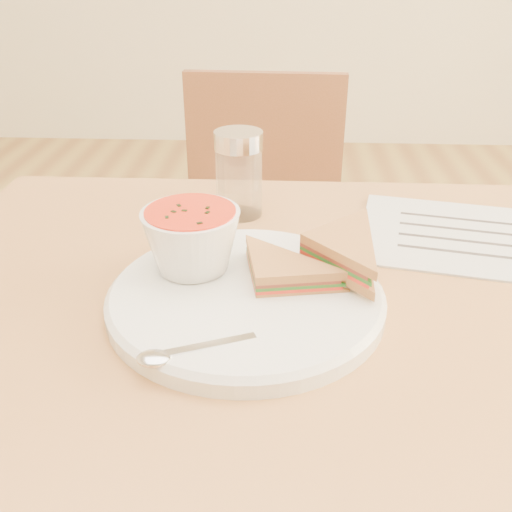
# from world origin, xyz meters

# --- Properties ---
(chair_far) EXTENTS (0.39, 0.39, 0.85)m
(chair_far) POSITION_xyz_m (-0.10, 0.61, 0.42)
(chair_far) COLOR brown
(chair_far) RESTS_ON floor
(plate) EXTENTS (0.38, 0.38, 0.02)m
(plate) POSITION_xyz_m (-0.09, -0.03, 0.76)
(plate) COLOR white
(plate) RESTS_ON dining_table
(soup_bowl) EXTENTS (0.14, 0.14, 0.08)m
(soup_bowl) POSITION_xyz_m (-0.15, 0.01, 0.80)
(soup_bowl) COLOR white
(soup_bowl) RESTS_ON plate
(sandwich_half_a) EXTENTS (0.12, 0.12, 0.03)m
(sandwich_half_a) POSITION_xyz_m (-0.07, -0.05, 0.78)
(sandwich_half_a) COLOR #BA7C41
(sandwich_half_a) RESTS_ON plate
(sandwich_half_b) EXTENTS (0.16, 0.16, 0.03)m
(sandwich_half_b) POSITION_xyz_m (-0.03, 0.02, 0.80)
(sandwich_half_b) COLOR #BA7C41
(sandwich_half_b) RESTS_ON plate
(spoon) EXTENTS (0.16, 0.09, 0.01)m
(spoon) POSITION_xyz_m (-0.12, -0.13, 0.77)
(spoon) COLOR silver
(spoon) RESTS_ON plate
(paper_menu) EXTENTS (0.35, 0.28, 0.00)m
(paper_menu) POSITION_xyz_m (0.21, 0.15, 0.75)
(paper_menu) COLOR silver
(paper_menu) RESTS_ON dining_table
(condiment_shaker) EXTENTS (0.08, 0.08, 0.12)m
(condiment_shaker) POSITION_xyz_m (-0.11, 0.21, 0.81)
(condiment_shaker) COLOR silver
(condiment_shaker) RESTS_ON dining_table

